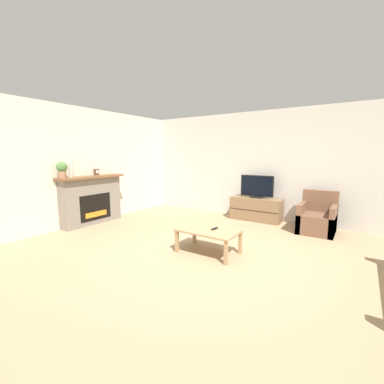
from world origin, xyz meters
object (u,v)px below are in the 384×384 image
tv (257,187)px  armchair (317,219)px  mantel_clock (96,172)px  potted_plant (62,169)px  mantel_vase_left (71,170)px  coffee_table (208,232)px  tv_stand (256,209)px  remote (215,229)px  fireplace (92,199)px

tv → armchair: bearing=-10.1°
mantel_clock → tv: 3.88m
potted_plant → tv: 4.44m
mantel_vase_left → coffee_table: bearing=7.2°
potted_plant → armchair: 5.47m
mantel_clock → tv_stand: (3.11, 2.30, -0.93)m
mantel_clock → coffee_table: mantel_clock is taller
coffee_table → mantel_vase_left: bearing=-172.8°
mantel_clock → remote: bearing=-2.7°
tv_stand → coffee_table: bearing=-87.9°
potted_plant → tv_stand: potted_plant is taller
fireplace → potted_plant: 1.01m
fireplace → remote: bearing=0.1°
mantel_clock → armchair: mantel_clock is taller
armchair → remote: (-1.26, -2.20, 0.13)m
mantel_clock → potted_plant: size_ratio=0.45×
mantel_vase_left → mantel_clock: (0.00, 0.63, -0.08)m
coffee_table → armchair: bearing=59.6°
armchair → coffee_table: bearing=-120.4°
tv → coffee_table: tv is taller
armchair → remote: armchair is taller
fireplace → mantel_clock: (0.02, 0.16, 0.63)m
tv_stand → coffee_table: (0.09, -2.52, 0.07)m
armchair → mantel_vase_left: bearing=-149.4°
fireplace → mantel_clock: 0.65m
mantel_clock → tv_stand: 3.98m
mantel_vase_left → potted_plant: size_ratio=0.97×
armchair → coffee_table: 2.63m
tv → mantel_vase_left: bearing=-136.7°
mantel_vase_left → armchair: size_ratio=0.38×
tv_stand → remote: bearing=-86.1°
fireplace → tv_stand: (3.13, 2.46, -0.30)m
potted_plant → tv: bearing=45.2°
mantel_vase_left → mantel_clock: bearing=89.9°
remote → mantel_clock: bearing=-175.6°
fireplace → potted_plant: size_ratio=4.71×
mantel_vase_left → coffee_table: size_ratio=0.33×
remote → fireplace: bearing=-172.8°
potted_plant → tv_stand: bearing=45.2°
armchair → remote: 2.53m
remote → potted_plant: bearing=-161.2°
tv → armchair: (1.42, -0.25, -0.54)m
mantel_clock → coffee_table: 3.32m
fireplace → remote: (3.29, 0.01, -0.17)m
fireplace → remote: fireplace is taller
mantel_vase_left → tv_stand: size_ratio=0.26×
tv_stand → remote: size_ratio=8.07×
fireplace → mantel_vase_left: bearing=-88.0°
mantel_vase_left → armchair: mantel_vase_left is taller
potted_plant → armchair: bearing=32.4°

